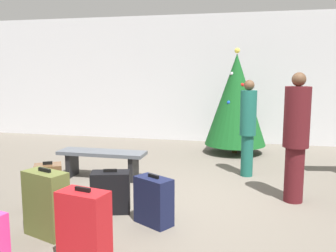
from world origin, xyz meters
TOP-DOWN VIEW (x-y plane):
  - ground_plane at (0.00, 0.00)m, footprint 16.00×16.00m
  - back_wall at (0.00, 4.75)m, footprint 16.00×0.20m
  - holiday_tree at (0.65, 3.39)m, footprint 1.37×1.37m
  - waiting_bench at (-1.50, 0.81)m, footprint 1.53×0.44m
  - traveller_0 at (1.63, 0.34)m, footprint 0.45×0.45m
  - traveller_1 at (0.95, 1.52)m, footprint 0.40×0.40m
  - suitcase_0 at (-0.51, -1.95)m, footprint 0.52×0.35m
  - suitcase_1 at (-0.11, -0.88)m, footprint 0.53×0.45m
  - suitcase_3 at (-1.21, -1.46)m, footprint 0.57×0.41m
  - suitcase_7 at (-1.61, -0.74)m, footprint 0.44×0.41m
  - suitcase_8 at (-0.77, -0.63)m, footprint 0.56×0.41m

SIDE VIEW (x-z plane):
  - ground_plane at x=0.00m, z-range 0.00..0.00m
  - suitcase_8 at x=-0.77m, z-range -0.02..0.56m
  - suitcase_1 at x=-0.11m, z-range -0.02..0.60m
  - suitcase_7 at x=-1.61m, z-range -0.02..0.64m
  - waiting_bench at x=-1.50m, z-range 0.12..0.60m
  - suitcase_0 at x=-0.51m, z-range -0.02..0.75m
  - suitcase_3 at x=-1.21m, z-range -0.02..0.76m
  - traveller_1 at x=0.95m, z-range 0.06..1.76m
  - traveller_0 at x=1.63m, z-range 0.05..1.89m
  - holiday_tree at x=0.65m, z-range 0.04..2.41m
  - back_wall at x=0.00m, z-range 0.00..3.31m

